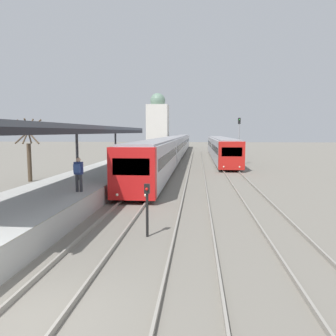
{
  "coord_description": "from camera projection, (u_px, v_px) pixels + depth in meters",
  "views": [
    {
      "loc": [
        3.46,
        -6.0,
        3.88
      ],
      "look_at": [
        1.68,
        13.74,
        1.69
      ],
      "focal_mm": 35.0,
      "sensor_mm": 36.0,
      "label": 1
    }
  ],
  "objects": [
    {
      "name": "ground_plane",
      "position": [
        26.0,
        323.0,
        6.67
      ],
      "size": [
        240.0,
        240.0,
        0.0
      ],
      "primitive_type": "plane",
      "color": "slate"
    },
    {
      "name": "track_platform_line",
      "position": [
        25.0,
        320.0,
        6.67
      ],
      "size": [
        1.51,
        120.0,
        0.15
      ],
      "color": "gray",
      "rests_on": "ground_plane"
    },
    {
      "name": "track_middle_line",
      "position": [
        190.0,
        328.0,
        6.36
      ],
      "size": [
        1.51,
        120.0,
        0.15
      ],
      "color": "gray",
      "rests_on": "ground_plane"
    },
    {
      "name": "platform_canopy",
      "position": [
        77.0,
        128.0,
        19.35
      ],
      "size": [
        4.0,
        23.0,
        3.22
      ],
      "color": "#4C515B",
      "rests_on": "station_platform"
    },
    {
      "name": "person_on_platform",
      "position": [
        78.0,
        172.0,
        15.66
      ],
      "size": [
        0.4,
        0.4,
        1.66
      ],
      "color": "#2D2D33",
      "rests_on": "station_platform"
    },
    {
      "name": "train_near",
      "position": [
        175.0,
        146.0,
        50.86
      ],
      "size": [
        2.56,
        68.13,
        3.19
      ],
      "color": "red",
      "rests_on": "ground_plane"
    },
    {
      "name": "train_far",
      "position": [
        220.0,
        147.0,
        47.25
      ],
      "size": [
        2.5,
        32.82,
        3.09
      ],
      "color": "red",
      "rests_on": "ground_plane"
    },
    {
      "name": "signal_post_near",
      "position": [
        147.0,
        204.0,
        12.04
      ],
      "size": [
        0.2,
        0.21,
        1.99
      ],
      "color": "black",
      "rests_on": "ground_plane"
    },
    {
      "name": "signal_mast_far",
      "position": [
        239.0,
        136.0,
        38.16
      ],
      "size": [
        0.28,
        0.29,
        5.5
      ],
      "color": "gray",
      "rests_on": "ground_plane"
    },
    {
      "name": "distant_domed_building",
      "position": [
        158.0,
        125.0,
        62.53
      ],
      "size": [
        4.0,
        4.0,
        11.19
      ],
      "color": "silver",
      "rests_on": "ground_plane"
    },
    {
      "name": "bare_tree_background",
      "position": [
        29.0,
        152.0,
        25.5
      ],
      "size": [
        2.26,
        1.43,
        4.92
      ],
      "color": "#4C3D2D",
      "rests_on": "ground_plane"
    }
  ]
}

